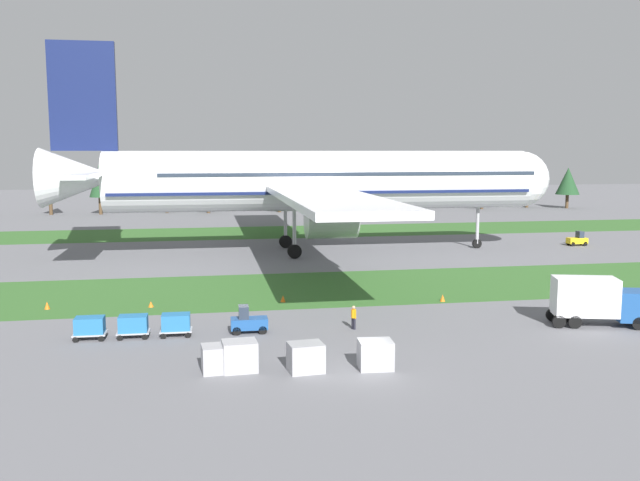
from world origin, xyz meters
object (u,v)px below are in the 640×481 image
taxiway_marker_0 (47,305)px  cargo_dolly_third (90,326)px  uld_container_0 (219,358)px  baggage_tug (248,322)px  catering_truck (597,300)px  taxiway_marker_3 (283,299)px  uld_container_1 (306,357)px  taxiway_marker_1 (443,298)px  cargo_dolly_lead (176,323)px  taxiway_marker_2 (151,304)px  uld_container_2 (240,356)px  pushback_tractor (577,240)px  airliner (310,180)px  uld_container_3 (375,355)px  cargo_dolly_second (133,325)px  ground_crew_marshaller (354,316)px

taxiway_marker_0 → cargo_dolly_third: bearing=-64.1°
uld_container_0 → baggage_tug: bearing=74.6°
catering_truck → taxiway_marker_3: bearing=-103.1°
taxiway_marker_0 → uld_container_1: bearing=-46.5°
uld_container_0 → cargo_dolly_third: bearing=135.0°
uld_container_1 → taxiway_marker_1: 21.92m
cargo_dolly_lead → taxiway_marker_2: (-2.34, 9.37, -0.68)m
uld_container_2 → cargo_dolly_third: bearing=138.5°
pushback_tractor → uld_container_0: bearing=132.7°
airliner → pushback_tractor: 37.76m
cargo_dolly_lead → taxiway_marker_0: size_ratio=3.63×
uld_container_3 → cargo_dolly_third: bearing=151.6°
cargo_dolly_lead → uld_container_2: (3.93, -8.48, -0.02)m
baggage_tug → taxiway_marker_3: (3.65, 9.46, -0.53)m
baggage_tug → uld_container_1: bearing=17.5°
uld_container_0 → uld_container_2: (1.19, -0.07, 0.11)m
cargo_dolly_lead → uld_container_0: uld_container_0 is taller
uld_container_2 → uld_container_0: bearing=176.7°
uld_container_2 → uld_container_3: bearing=-7.0°
airliner → cargo_dolly_third: size_ratio=35.34×
baggage_tug → taxiway_marker_1: size_ratio=4.48×
cargo_dolly_second → baggage_tug: bearing=90.0°
taxiway_marker_0 → taxiway_marker_2: size_ratio=1.28×
uld_container_0 → airliner: bearing=74.3°
airliner → uld_container_1: bearing=-9.2°
catering_truck → uld_container_3: size_ratio=3.66×
cargo_dolly_lead → ground_crew_marshaller: bearing=89.0°
ground_crew_marshaller → uld_container_0: ground_crew_marshaller is taller
cargo_dolly_third → uld_container_2: 12.98m
cargo_dolly_third → taxiway_marker_1: (28.00, 7.07, -0.63)m
cargo_dolly_second → taxiway_marker_1: cargo_dolly_second is taller
baggage_tug → catering_truck: bearing=85.6°
cargo_dolly_second → uld_container_1: bearing=49.8°
pushback_tractor → uld_container_1: 64.25m
uld_container_0 → taxiway_marker_1: size_ratio=3.41×
uld_container_2 → taxiway_marker_2: uld_container_2 is taller
taxiway_marker_0 → taxiway_marker_2: (8.31, -0.73, -0.07)m
baggage_tug → cargo_dolly_lead: baggage_tug is taller
cargo_dolly_third → uld_container_2: uld_container_2 is taller
taxiway_marker_2 → taxiway_marker_0: bearing=175.0°
baggage_tug → cargo_dolly_third: 10.83m
uld_container_3 → airliner: bearing=85.5°
baggage_tug → cargo_dolly_third: baggage_tug is taller
cargo_dolly_second → ground_crew_marshaller: bearing=89.2°
baggage_tug → taxiway_marker_3: bearing=160.0°
cargo_dolly_third → uld_container_3: (17.69, -9.58, -0.06)m
pushback_tractor → uld_container_0: 67.23m
uld_container_0 → taxiway_marker_3: size_ratio=3.48×
catering_truck → pushback_tractor: (21.81, 39.51, -1.14)m
cargo_dolly_second → ground_crew_marshaller: size_ratio=1.28×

